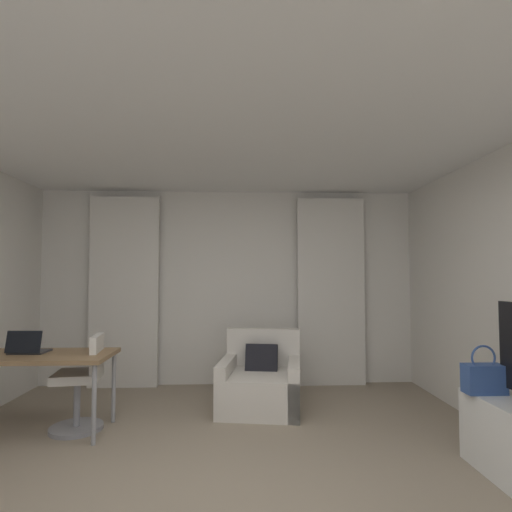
{
  "coord_description": "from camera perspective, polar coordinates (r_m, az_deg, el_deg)",
  "views": [
    {
      "loc": [
        0.14,
        -2.46,
        1.44
      ],
      "look_at": [
        0.31,
        1.53,
        1.64
      ],
      "focal_mm": 28.14,
      "sensor_mm": 36.0,
      "label": 1
    }
  ],
  "objects": [
    {
      "name": "wall_window",
      "position": [
        5.49,
        -3.88,
        -4.38
      ],
      "size": [
        5.12,
        0.06,
        2.6
      ],
      "color": "silver",
      "rests_on": "ground"
    },
    {
      "name": "handbag_primary",
      "position": [
        3.66,
        29.66,
        -14.78
      ],
      "size": [
        0.3,
        0.14,
        0.37
      ],
      "color": "#335193",
      "rests_on": "tv_console"
    },
    {
      "name": "ceiling",
      "position": [
        2.73,
        -5.55,
        22.89
      ],
      "size": [
        5.12,
        6.12,
        0.06
      ],
      "primitive_type": "cube",
      "color": "white",
      "rests_on": "wall_left"
    },
    {
      "name": "curtain_right_panel",
      "position": [
        5.5,
        10.61,
        -4.86
      ],
      "size": [
        0.9,
        0.06,
        2.5
      ],
      "color": "silver",
      "rests_on": "ground"
    },
    {
      "name": "armchair",
      "position": [
        4.62,
        0.69,
        -17.64
      ],
      "size": [
        0.97,
        0.99,
        0.82
      ],
      "color": "silver",
      "rests_on": "ground"
    },
    {
      "name": "laptop",
      "position": [
        4.4,
        -29.68,
        -11.34
      ],
      "size": [
        0.33,
        0.26,
        0.22
      ],
      "color": "#2D2D33",
      "rests_on": "desk"
    },
    {
      "name": "desk",
      "position": [
        4.35,
        -29.17,
        -12.83
      ],
      "size": [
        1.43,
        0.64,
        0.72
      ],
      "color": "olive",
      "rests_on": "ground"
    },
    {
      "name": "curtain_left_panel",
      "position": [
        5.57,
        -18.25,
        -4.73
      ],
      "size": [
        0.9,
        0.06,
        2.5
      ],
      "color": "silver",
      "rests_on": "ground"
    },
    {
      "name": "desk_chair",
      "position": [
        4.31,
        -23.52,
        -16.75
      ],
      "size": [
        0.48,
        0.48,
        0.88
      ],
      "color": "gray",
      "rests_on": "ground"
    }
  ]
}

